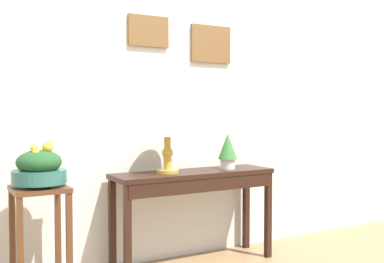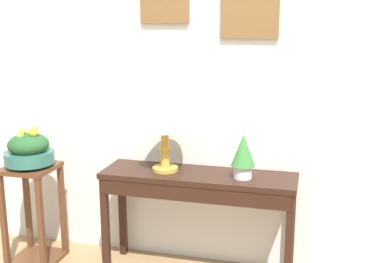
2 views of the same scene
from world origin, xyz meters
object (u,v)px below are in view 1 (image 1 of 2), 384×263
at_px(pedestal_stand_left, 40,243).
at_px(table_lamp, 167,123).
at_px(console_table, 195,185).
at_px(planter_bowl_wide, 39,168).
at_px(potted_plant_on_console, 228,150).

bearing_deg(pedestal_stand_left, table_lamp, 6.44).
xyz_separation_m(console_table, planter_bowl_wide, (-1.17, -0.08, 0.21)).
bearing_deg(pedestal_stand_left, console_table, 4.08).
bearing_deg(table_lamp, planter_bowl_wide, -173.53).
height_order(table_lamp, pedestal_stand_left, table_lamp).
bearing_deg(console_table, planter_bowl_wide, -175.90).
distance_m(pedestal_stand_left, planter_bowl_wide, 0.47).
relative_size(table_lamp, potted_plant_on_console, 1.84).
relative_size(potted_plant_on_console, planter_bowl_wide, 0.85).
xyz_separation_m(pedestal_stand_left, planter_bowl_wide, (0.00, -0.00, 0.47)).
xyz_separation_m(console_table, pedestal_stand_left, (-1.17, -0.08, -0.26)).
xyz_separation_m(table_lamp, planter_bowl_wide, (-0.94, -0.11, -0.27)).
bearing_deg(pedestal_stand_left, potted_plant_on_console, 3.18).
bearing_deg(console_table, potted_plant_on_console, -0.43).
bearing_deg(potted_plant_on_console, pedestal_stand_left, -176.82).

